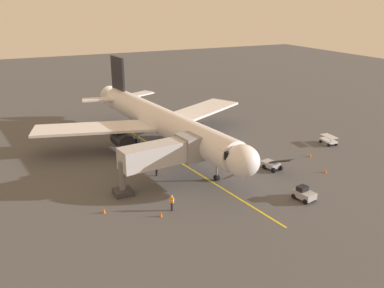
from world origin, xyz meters
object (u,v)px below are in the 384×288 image
at_px(jet_bridge, 167,153).
at_px(airplane, 161,121).
at_px(safety_cone_nose_left, 161,214).
at_px(tug_near_nose, 304,194).
at_px(belt_loader_starboard_side, 272,164).
at_px(ground_crew_marshaller, 172,203).
at_px(safety_cone_wing_port, 310,155).
at_px(safety_cone_wing_starboard, 325,171).
at_px(baggage_cart_portside, 329,140).
at_px(safety_cone_nose_right, 104,211).
at_px(ground_crew_wing_walker, 156,169).

bearing_deg(jet_bridge, airplane, -108.36).
height_order(airplane, jet_bridge, airplane).
distance_m(jet_bridge, safety_cone_nose_left, 8.72).
distance_m(tug_near_nose, belt_loader_starboard_side, 8.67).
bearing_deg(airplane, ground_crew_marshaller, 71.81).
height_order(belt_loader_starboard_side, safety_cone_wing_port, belt_loader_starboard_side).
bearing_deg(safety_cone_wing_starboard, baggage_cart_portside, -134.34).
relative_size(safety_cone_nose_right, safety_cone_wing_starboard, 1.00).
height_order(airplane, baggage_cart_portside, airplane).
bearing_deg(jet_bridge, safety_cone_wing_port, 178.91).
xyz_separation_m(jet_bridge, ground_crew_wing_walker, (0.38, -2.56, -2.88)).
bearing_deg(ground_crew_marshaller, safety_cone_wing_port, -165.35).
height_order(ground_crew_wing_walker, baggage_cart_portside, ground_crew_wing_walker).
bearing_deg(belt_loader_starboard_side, jet_bridge, -7.69).
height_order(ground_crew_wing_walker, safety_cone_wing_port, ground_crew_wing_walker).
relative_size(baggage_cart_portside, safety_cone_nose_left, 4.90).
bearing_deg(belt_loader_starboard_side, ground_crew_wing_walker, -17.43).
xyz_separation_m(safety_cone_nose_left, safety_cone_nose_right, (4.96, -3.15, 0.00)).
xyz_separation_m(ground_crew_wing_walker, belt_loader_starboard_side, (-14.02, 4.40, -0.17)).
relative_size(jet_bridge, baggage_cart_portside, 4.27).
relative_size(belt_loader_starboard_side, safety_cone_nose_right, 8.59).
bearing_deg(ground_crew_marshaller, airplane, -108.19).
bearing_deg(safety_cone_wing_port, safety_cone_nose_right, 6.92).
distance_m(safety_cone_nose_right, safety_cone_wing_port, 29.85).
height_order(jet_bridge, baggage_cart_portside, jet_bridge).
bearing_deg(ground_crew_wing_walker, jet_bridge, 98.37).
bearing_deg(ground_crew_marshaller, baggage_cart_portside, -162.72).
relative_size(ground_crew_wing_walker, safety_cone_nose_right, 3.11).
bearing_deg(baggage_cart_portside, ground_crew_wing_walker, 0.13).
xyz_separation_m(baggage_cart_portside, belt_loader_starboard_side, (13.47, 4.47, 0.06)).
bearing_deg(safety_cone_nose_left, ground_crew_wing_walker, -108.27).
xyz_separation_m(airplane, ground_crew_wing_walker, (4.31, 9.30, -3.12)).
bearing_deg(safety_cone_nose_right, belt_loader_starboard_side, -174.45).
distance_m(airplane, safety_cone_wing_starboard, 23.40).
bearing_deg(safety_cone_nose_right, safety_cone_wing_starboard, 176.77).
distance_m(jet_bridge, baggage_cart_portside, 27.41).
relative_size(tug_near_nose, safety_cone_nose_right, 4.60).
xyz_separation_m(ground_crew_wing_walker, baggage_cart_portside, (-27.49, -0.06, -0.23)).
bearing_deg(tug_near_nose, airplane, -70.60).
xyz_separation_m(airplane, safety_cone_wing_starboard, (-15.18, 17.42, -3.73)).
relative_size(tug_near_nose, safety_cone_wing_starboard, 4.60).
distance_m(ground_crew_marshaller, safety_cone_wing_starboard, 21.23).
xyz_separation_m(tug_near_nose, safety_cone_nose_right, (20.28, -6.31, -0.43)).
xyz_separation_m(airplane, safety_cone_nose_right, (12.48, 15.85, -3.73)).
relative_size(jet_bridge, safety_cone_wing_port, 20.94).
xyz_separation_m(ground_crew_wing_walker, safety_cone_wing_port, (-21.46, 2.96, -0.61)).
bearing_deg(airplane, safety_cone_nose_left, 68.42).
xyz_separation_m(ground_crew_marshaller, safety_cone_nose_left, (1.50, 0.69, -0.61)).
bearing_deg(baggage_cart_portside, ground_crew_marshaller, 17.28).
distance_m(baggage_cart_portside, safety_cone_nose_left, 32.21).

